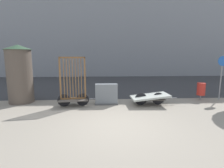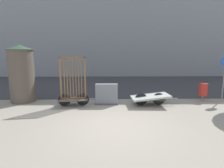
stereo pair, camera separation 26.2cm
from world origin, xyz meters
name	(u,v)px [view 2 (the right image)]	position (x,y,z in m)	size (l,w,h in m)	color
ground_plane	(114,126)	(0.00, 0.00, 0.00)	(60.00, 60.00, 0.00)	gray
road_strip	(110,84)	(0.00, 8.97, 0.00)	(56.00, 10.54, 0.01)	#38383A
building_facade	(109,11)	(0.00, 16.24, 7.63)	(48.00, 4.00, 15.25)	gray
bike_cart_with_bedframe	(73,90)	(-1.81, 2.51, 0.77)	(2.07, 0.92, 2.30)	#4C4742
bike_cart_with_mattress	(150,97)	(1.81, 2.51, 0.39)	(2.25, 1.10, 0.59)	#4C4742
utility_cabinet	(107,95)	(-0.26, 2.75, 0.46)	(1.12, 0.44, 1.00)	#4C4C4C
trash_bin	(203,90)	(4.83, 3.35, 0.58)	(0.42, 0.42, 0.92)	gray
advertising_column	(22,73)	(-4.55, 3.35, 1.47)	(1.34, 1.34, 2.88)	brown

